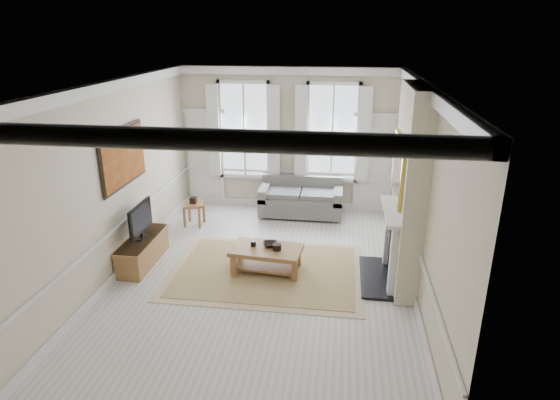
# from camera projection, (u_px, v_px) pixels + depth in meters

# --- Properties ---
(floor) EXTENTS (7.20, 7.20, 0.00)m
(floor) POSITION_uv_depth(u_px,v_px,m) (264.00, 276.00, 8.42)
(floor) COLOR #B7B5AD
(floor) RESTS_ON ground
(ceiling) EXTENTS (7.20, 7.20, 0.00)m
(ceiling) POSITION_uv_depth(u_px,v_px,m) (261.00, 83.00, 7.25)
(ceiling) COLOR white
(ceiling) RESTS_ON back_wall
(back_wall) EXTENTS (5.20, 0.00, 5.20)m
(back_wall) POSITION_uv_depth(u_px,v_px,m) (288.00, 140.00, 11.18)
(back_wall) COLOR beige
(back_wall) RESTS_ON floor
(left_wall) EXTENTS (0.00, 7.20, 7.20)m
(left_wall) POSITION_uv_depth(u_px,v_px,m) (116.00, 180.00, 8.17)
(left_wall) COLOR beige
(left_wall) RESTS_ON floor
(right_wall) EXTENTS (0.00, 7.20, 7.20)m
(right_wall) POSITION_uv_depth(u_px,v_px,m) (422.00, 194.00, 7.50)
(right_wall) COLOR beige
(right_wall) RESTS_ON floor
(window_left) EXTENTS (1.26, 0.20, 2.20)m
(window_left) POSITION_uv_depth(u_px,v_px,m) (245.00, 131.00, 11.20)
(window_left) COLOR #B2BCC6
(window_left) RESTS_ON back_wall
(window_right) EXTENTS (1.26, 0.20, 2.20)m
(window_right) POSITION_uv_depth(u_px,v_px,m) (332.00, 133.00, 10.93)
(window_right) COLOR #B2BCC6
(window_right) RESTS_ON back_wall
(door_left) EXTENTS (0.90, 0.08, 2.30)m
(door_left) POSITION_uv_depth(u_px,v_px,m) (206.00, 159.00, 11.60)
(door_left) COLOR silver
(door_left) RESTS_ON floor
(door_right) EXTENTS (0.90, 0.08, 2.30)m
(door_right) POSITION_uv_depth(u_px,v_px,m) (374.00, 165.00, 11.07)
(door_right) COLOR silver
(door_right) RESTS_ON floor
(painting) EXTENTS (0.05, 1.66, 1.06)m
(painting) POSITION_uv_depth(u_px,v_px,m) (123.00, 157.00, 8.32)
(painting) COLOR #B0621E
(painting) RESTS_ON left_wall
(chimney_breast) EXTENTS (0.35, 1.70, 3.38)m
(chimney_breast) POSITION_uv_depth(u_px,v_px,m) (409.00, 189.00, 7.71)
(chimney_breast) COLOR beige
(chimney_breast) RESTS_ON floor
(hearth) EXTENTS (0.55, 1.50, 0.05)m
(hearth) POSITION_uv_depth(u_px,v_px,m) (376.00, 277.00, 8.34)
(hearth) COLOR black
(hearth) RESTS_ON floor
(fireplace) EXTENTS (0.21, 1.45, 1.33)m
(fireplace) POSITION_uv_depth(u_px,v_px,m) (390.00, 242.00, 8.07)
(fireplace) COLOR silver
(fireplace) RESTS_ON floor
(mirror) EXTENTS (0.06, 1.26, 1.06)m
(mirror) POSITION_uv_depth(u_px,v_px,m) (398.00, 169.00, 7.62)
(mirror) COLOR gold
(mirror) RESTS_ON chimney_breast
(sofa) EXTENTS (1.94, 0.94, 0.88)m
(sofa) POSITION_uv_depth(u_px,v_px,m) (301.00, 200.00, 11.14)
(sofa) COLOR #5D5D5B
(sofa) RESTS_ON floor
(side_table) EXTENTS (0.55, 0.55, 0.52)m
(side_table) POSITION_uv_depth(u_px,v_px,m) (194.00, 208.00, 10.51)
(side_table) COLOR olive
(side_table) RESTS_ON floor
(rug) EXTENTS (3.50, 2.60, 0.02)m
(rug) POSITION_uv_depth(u_px,v_px,m) (267.00, 271.00, 8.59)
(rug) COLOR #A28353
(rug) RESTS_ON floor
(coffee_table) EXTENTS (1.32, 0.85, 0.47)m
(coffee_table) POSITION_uv_depth(u_px,v_px,m) (266.00, 252.00, 8.46)
(coffee_table) COLOR olive
(coffee_table) RESTS_ON rug
(ceramic_pot_a) EXTENTS (0.10, 0.10, 0.10)m
(ceramic_pot_a) POSITION_uv_depth(u_px,v_px,m) (253.00, 243.00, 8.49)
(ceramic_pot_a) COLOR black
(ceramic_pot_a) RESTS_ON coffee_table
(ceramic_pot_b) EXTENTS (0.16, 0.16, 0.11)m
(ceramic_pot_b) POSITION_uv_depth(u_px,v_px,m) (277.00, 247.00, 8.34)
(ceramic_pot_b) COLOR black
(ceramic_pot_b) RESTS_ON coffee_table
(bowl) EXTENTS (0.31, 0.31, 0.07)m
(bowl) POSITION_uv_depth(u_px,v_px,m) (270.00, 244.00, 8.51)
(bowl) COLOR black
(bowl) RESTS_ON coffee_table
(tv_stand) EXTENTS (0.46, 1.44, 0.51)m
(tv_stand) POSITION_uv_depth(u_px,v_px,m) (143.00, 251.00, 8.82)
(tv_stand) COLOR olive
(tv_stand) RESTS_ON floor
(tv) EXTENTS (0.08, 0.90, 0.68)m
(tv) POSITION_uv_depth(u_px,v_px,m) (141.00, 219.00, 8.59)
(tv) COLOR black
(tv) RESTS_ON tv_stand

